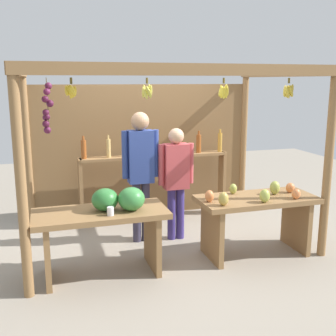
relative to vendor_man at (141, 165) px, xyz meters
The scene contains 7 objects.
ground_plane 1.07m from the vendor_man, ahead, with size 12.00×12.00×0.00m, color gray.
market_stall 0.63m from the vendor_man, 58.72° to the left, with size 3.51×2.25×2.26m.
fruit_counter_left 1.09m from the vendor_man, 125.04° to the right, with size 1.43×0.64×0.98m.
fruit_counter_right 1.55m from the vendor_man, 33.85° to the right, with size 1.43×0.64×0.89m.
bottle_shelf_unit 0.92m from the vendor_man, 62.82° to the left, with size 2.26×0.22×1.35m.
vendor_man is the anchor object (origin of this frame).
vendor_woman 0.49m from the vendor_man, ahead, with size 0.48×0.20×1.49m.
Camera 1 is at (-1.47, -5.05, 2.10)m, focal length 44.26 mm.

